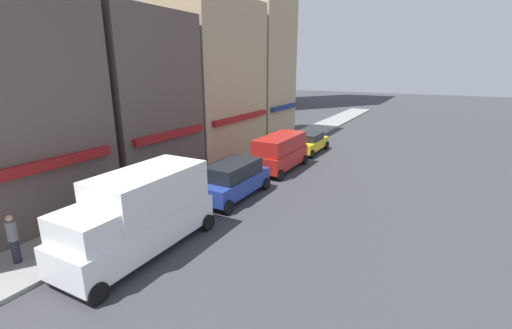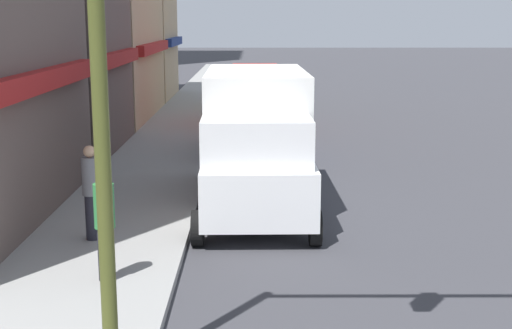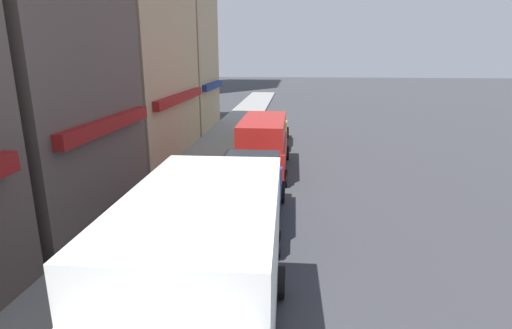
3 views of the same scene
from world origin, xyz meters
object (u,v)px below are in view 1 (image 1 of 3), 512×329
object	(u,v)px
sedan_yellow	(309,142)
pedestrian_grey_coat	(13,238)
suv_blue	(233,179)
box_truck_white	(140,212)
van_red	(280,151)

from	to	relation	value
sedan_yellow	pedestrian_grey_coat	world-z (taller)	pedestrian_grey_coat
suv_blue	box_truck_white	bearing A→B (deg)	179.95
sedan_yellow	pedestrian_grey_coat	size ratio (longest dim) A/B	2.49
box_truck_white	pedestrian_grey_coat	bearing A→B (deg)	132.06
van_red	pedestrian_grey_coat	distance (m)	15.26
suv_blue	van_red	world-z (taller)	van_red
sedan_yellow	pedestrian_grey_coat	xyz separation A→B (m)	(-20.51, 3.04, 0.23)
pedestrian_grey_coat	suv_blue	bearing A→B (deg)	-78.62
suv_blue	van_red	bearing A→B (deg)	-0.05
van_red	sedan_yellow	bearing A→B (deg)	-0.01
box_truck_white	suv_blue	bearing A→B (deg)	-0.98
sedan_yellow	suv_blue	bearing A→B (deg)	-179.87
pedestrian_grey_coat	sedan_yellow	bearing A→B (deg)	-68.67
box_truck_white	suv_blue	distance (m)	6.34
suv_blue	pedestrian_grey_coat	world-z (taller)	suv_blue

